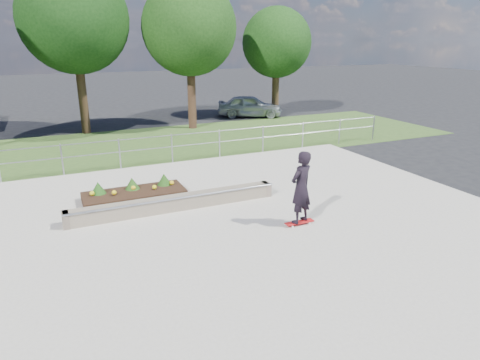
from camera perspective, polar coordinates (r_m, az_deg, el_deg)
name	(u,v)px	position (r m, az deg, el deg)	size (l,w,h in m)	color
ground	(258,241)	(10.52, 2.41, -8.19)	(120.00, 120.00, 0.00)	black
grass_verge	(152,145)	(20.40, -11.66, 4.63)	(30.00, 8.00, 0.02)	#304A1D
concrete_slab	(258,240)	(10.50, 2.41, -8.04)	(15.00, 15.00, 0.06)	#A49E91
fence	(172,145)	(16.91, -9.08, 4.65)	(20.06, 0.06, 1.20)	#96999E
tree_mid_left	(74,19)	(23.47, -21.28, 19.35)	(5.25, 5.25, 8.25)	black
tree_mid_right	(189,28)	(23.55, -6.77, 19.46)	(4.90, 4.90, 7.70)	#321D14
tree_far_right	(277,43)	(27.33, 4.91, 17.75)	(4.20, 4.20, 6.60)	#342314
grind_ledge	(175,203)	(12.29, -8.62, -3.02)	(6.00, 0.44, 0.43)	#6B5F4F
planter_bed	(134,193)	(13.38, -13.94, -1.68)	(3.00, 1.20, 0.61)	black
skateboarder	(301,188)	(10.99, 8.15, -1.02)	(0.81, 0.67, 1.98)	white
parked_car	(250,106)	(27.36, 1.33, 9.84)	(1.62, 4.03, 1.37)	#A7ADB1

